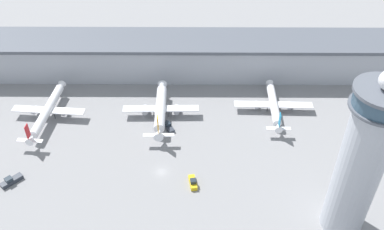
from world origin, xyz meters
name	(u,v)px	position (x,y,z in m)	size (l,w,h in m)	color
ground_plane	(161,172)	(0.00, 0.00, 0.00)	(1000.00, 1000.00, 0.00)	gray
terminal_building	(169,56)	(0.00, 70.00, 9.66)	(231.74, 25.00, 19.12)	#A3A8B2
control_tower	(361,162)	(62.57, -23.32, 29.53)	(16.99, 16.99, 61.69)	#ADB2BC
airplane_gate_alpha	(47,111)	(-51.90, 32.32, 4.49)	(32.52, 41.92, 12.47)	white
airplane_gate_bravo	(161,109)	(-2.26, 33.82, 4.58)	(33.63, 38.00, 14.31)	silver
airplane_gate_charlie	(274,105)	(48.24, 37.91, 3.78)	(35.36, 35.09, 11.60)	white
service_truck_catering	(193,182)	(12.11, -6.17, 1.08)	(3.54, 7.10, 3.10)	black
service_truck_fuel	(11,181)	(-55.91, -5.72, 1.05)	(7.63, 7.86, 3.01)	black
service_truck_baggage	(168,126)	(1.44, 26.17, 0.85)	(5.74, 8.08, 2.46)	black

